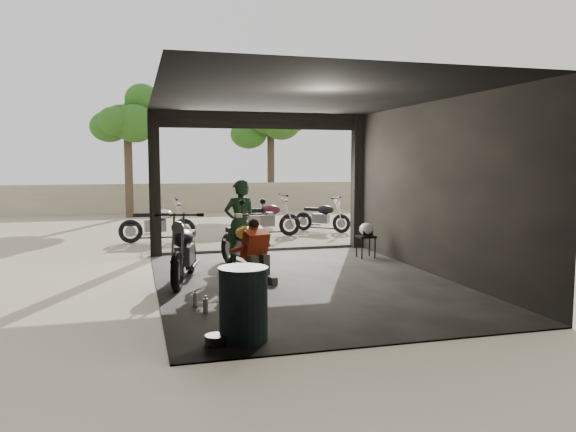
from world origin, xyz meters
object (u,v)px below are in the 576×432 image
outside_bike_a (157,220)px  helmet (366,229)px  main_bike (242,240)px  stool (366,239)px  left_bike (184,246)px  rider (240,224)px  outside_bike_b (266,216)px  mechanic (258,253)px  oil_drum (243,305)px  sign_post (385,181)px  outside_bike_c (322,214)px

outside_bike_a → helmet: 5.63m
main_bike → stool: 2.87m
left_bike → rider: rider is taller
outside_bike_b → stool: bearing=-164.2°
outside_bike_b → mechanic: 5.97m
oil_drum → sign_post: bearing=53.0°
outside_bike_b → stool: 4.16m
helmet → oil_drum: oil_drum is taller
left_bike → mechanic: (1.22, -0.46, -0.10)m
outside_bike_b → stool: size_ratio=3.50×
outside_bike_b → sign_post: size_ratio=0.73×
left_bike → outside_bike_b: size_ratio=1.06×
outside_bike_a → outside_bike_c: (4.82, 0.93, -0.05)m
left_bike → outside_bike_c: size_ratio=1.19×
outside_bike_a → rider: (1.44, -4.02, 0.30)m
outside_bike_a → oil_drum: outside_bike_a is taller
outside_bike_b → helmet: outside_bike_b is taller
mechanic → helmet: mechanic is taller
main_bike → rider: rider is taller
main_bike → left_bike: 1.45m
outside_bike_c → rider: size_ratio=0.89×
rider → outside_bike_a: bearing=-76.6°
main_bike → rider: size_ratio=1.00×
mechanic → left_bike: bearing=143.1°
outside_bike_c → mechanic: (-3.34, -6.44, 0.01)m
rider → oil_drum: rider is taller
outside_bike_b → stool: (1.31, -3.95, -0.17)m
outside_bike_c → sign_post: bearing=-128.4°
main_bike → oil_drum: size_ratio=1.99×
main_bike → stool: size_ratio=3.49×
main_bike → sign_post: size_ratio=0.73×
stool → outside_bike_c: bearing=83.0°
helmet → outside_bike_a: bearing=144.9°
main_bike → outside_bike_a: size_ratio=1.03×
rider → stool: size_ratio=3.49×
outside_bike_c → stool: 4.64m
left_bike → sign_post: bearing=42.0°
sign_post → stool: bearing=-152.2°
left_bike → outside_bike_b: left_bike is taller
main_bike → oil_drum: (-0.80, -4.32, -0.14)m
outside_bike_a → stool: (4.26, -3.67, -0.15)m
stool → sign_post: 2.11m
outside_bike_a → mechanic: (1.48, -5.51, -0.04)m
outside_bike_a → oil_drum: size_ratio=1.93×
main_bike → left_bike: left_bike is taller
outside_bike_c → stool: bearing=-144.3°
outside_bike_c → outside_bike_b: bearing=152.0°
helmet → outside_bike_c: bearing=88.7°
sign_post → left_bike: bearing=-175.7°
left_bike → stool: left_bike is taller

